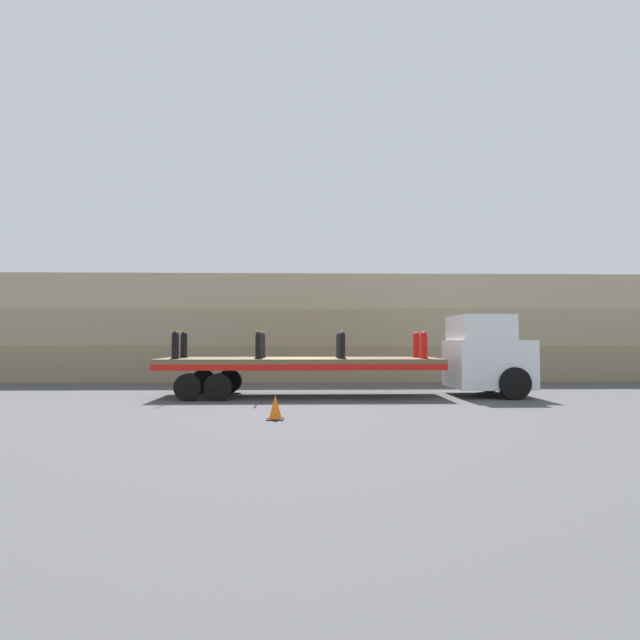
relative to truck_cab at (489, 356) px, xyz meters
The scene contains 15 objects.
ground_plane 6.68m from the truck_cab, behind, with size 120.00×120.00×0.00m, color #474749.
rock_cliff 9.69m from the truck_cab, 132.78° to the left, with size 60.00×3.30×5.01m.
truck_cab is the anchor object (origin of this frame).
flatbed_trailer 7.11m from the truck_cab, behind, with size 9.48×2.68×1.31m.
fire_hydrant_black_near_0 10.70m from the truck_cab, behind, with size 0.29×0.55×0.91m.
fire_hydrant_black_far_0 10.70m from the truck_cab, behind, with size 0.29×0.55×0.91m.
fire_hydrant_black_near_1 7.95m from the truck_cab, behind, with size 0.29×0.55×0.91m.
fire_hydrant_black_far_1 7.95m from the truck_cab, behind, with size 0.29×0.55×0.91m.
fire_hydrant_black_near_2 5.20m from the truck_cab, behind, with size 0.29×0.55×0.91m.
fire_hydrant_black_far_2 5.20m from the truck_cab, behind, with size 0.29×0.55×0.91m.
fire_hydrant_red_near_3 2.49m from the truck_cab, 166.63° to the right, with size 0.29×0.55×0.91m.
fire_hydrant_red_far_3 2.49m from the truck_cab, 166.63° to the left, with size 0.29×0.55×0.91m.
cargo_strap_rear 10.71m from the truck_cab, behind, with size 0.05×2.79×0.01m.
cargo_strap_middle 7.96m from the truck_cab, behind, with size 0.05×2.79×0.01m.
traffic_cone 8.73m from the truck_cab, 144.79° to the right, with size 0.41×0.41×0.60m.
Camera 1 is at (0.23, -17.18, 1.93)m, focal length 28.00 mm.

